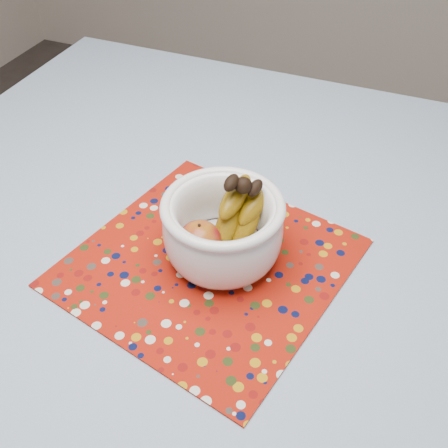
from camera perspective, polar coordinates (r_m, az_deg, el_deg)
name	(u,v)px	position (r m, az deg, el deg)	size (l,w,h in m)	color
table	(196,270)	(1.00, -3.06, -5.01)	(1.20, 1.20, 0.75)	brown
tablecloth	(194,239)	(0.94, -3.24, -1.66)	(1.32, 1.32, 0.01)	slate
placemat	(208,262)	(0.89, -1.71, -4.20)	(0.42, 0.42, 0.00)	maroon
fruit_bowl	(227,224)	(0.85, 0.34, -0.03)	(0.20, 0.21, 0.16)	white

